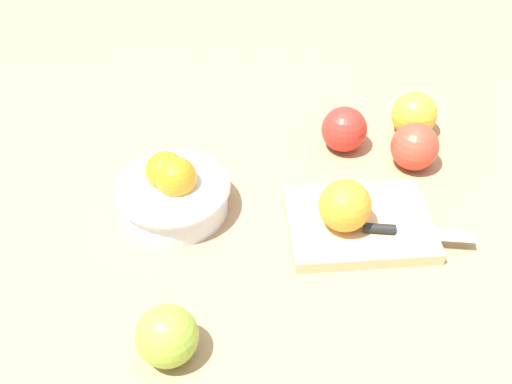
{
  "coord_description": "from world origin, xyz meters",
  "views": [
    {
      "loc": [
        -0.23,
        -0.61,
        0.66
      ],
      "look_at": [
        -0.06,
        0.07,
        0.04
      ],
      "focal_mm": 45.12,
      "sensor_mm": 36.0,
      "label": 1
    }
  ],
  "objects_px": {
    "apple_back_right": "(415,147)",
    "bowl": "(173,191)",
    "orange_on_board": "(345,206)",
    "cutting_board": "(359,224)",
    "knife": "(403,231)",
    "apple_back_right_2": "(344,129)",
    "apple_back_right_3": "(414,114)",
    "apple_front_left": "(167,336)"
  },
  "relations": [
    {
      "from": "cutting_board",
      "to": "apple_back_right_2",
      "type": "height_order",
      "value": "apple_back_right_2"
    },
    {
      "from": "knife",
      "to": "apple_back_right_2",
      "type": "xyz_separation_m",
      "value": [
        -0.0,
        0.23,
        0.01
      ]
    },
    {
      "from": "apple_back_right",
      "to": "bowl",
      "type": "bearing_deg",
      "value": -178.85
    },
    {
      "from": "apple_front_left",
      "to": "apple_back_right_3",
      "type": "bearing_deg",
      "value": 36.25
    },
    {
      "from": "cutting_board",
      "to": "orange_on_board",
      "type": "height_order",
      "value": "orange_on_board"
    },
    {
      "from": "cutting_board",
      "to": "apple_back_right_3",
      "type": "height_order",
      "value": "apple_back_right_3"
    },
    {
      "from": "apple_back_right_2",
      "to": "apple_back_right",
      "type": "bearing_deg",
      "value": -38.2
    },
    {
      "from": "bowl",
      "to": "apple_back_right_3",
      "type": "distance_m",
      "value": 0.44
    },
    {
      "from": "apple_back_right",
      "to": "apple_front_left",
      "type": "height_order",
      "value": "apple_back_right"
    },
    {
      "from": "bowl",
      "to": "cutting_board",
      "type": "xyz_separation_m",
      "value": [
        0.25,
        -0.11,
        -0.03
      ]
    },
    {
      "from": "knife",
      "to": "apple_back_right_3",
      "type": "bearing_deg",
      "value": 62.59
    },
    {
      "from": "apple_back_right_2",
      "to": "apple_back_right_3",
      "type": "xyz_separation_m",
      "value": [
        0.13,
        0.01,
        0.0
      ]
    },
    {
      "from": "cutting_board",
      "to": "apple_front_left",
      "type": "distance_m",
      "value": 0.33
    },
    {
      "from": "apple_back_right",
      "to": "orange_on_board",
      "type": "bearing_deg",
      "value": -143.45
    },
    {
      "from": "orange_on_board",
      "to": "apple_front_left",
      "type": "distance_m",
      "value": 0.31
    },
    {
      "from": "knife",
      "to": "apple_back_right_3",
      "type": "xyz_separation_m",
      "value": [
        0.13,
        0.24,
        0.01
      ]
    },
    {
      "from": "cutting_board",
      "to": "apple_front_left",
      "type": "relative_size",
      "value": 2.75
    },
    {
      "from": "orange_on_board",
      "to": "apple_back_right_3",
      "type": "distance_m",
      "value": 0.29
    },
    {
      "from": "apple_back_right_2",
      "to": "apple_front_left",
      "type": "distance_m",
      "value": 0.48
    },
    {
      "from": "apple_front_left",
      "to": "apple_back_right",
      "type": "bearing_deg",
      "value": 31.21
    },
    {
      "from": "apple_back_right_2",
      "to": "knife",
      "type": "bearing_deg",
      "value": -88.97
    },
    {
      "from": "bowl",
      "to": "knife",
      "type": "xyz_separation_m",
      "value": [
        0.3,
        -0.15,
        -0.01
      ]
    },
    {
      "from": "knife",
      "to": "apple_back_right",
      "type": "bearing_deg",
      "value": 61.01
    },
    {
      "from": "apple_back_right_3",
      "to": "apple_front_left",
      "type": "distance_m",
      "value": 0.59
    },
    {
      "from": "apple_back_right_2",
      "to": "apple_front_left",
      "type": "xyz_separation_m",
      "value": [
        -0.34,
        -0.34,
        -0.0
      ]
    },
    {
      "from": "cutting_board",
      "to": "apple_front_left",
      "type": "xyz_separation_m",
      "value": [
        -0.3,
        -0.15,
        0.03
      ]
    },
    {
      "from": "cutting_board",
      "to": "apple_back_right_3",
      "type": "relative_size",
      "value": 2.68
    },
    {
      "from": "apple_back_right_2",
      "to": "apple_front_left",
      "type": "height_order",
      "value": "same"
    },
    {
      "from": "cutting_board",
      "to": "apple_back_right_3",
      "type": "bearing_deg",
      "value": 49.04
    },
    {
      "from": "cutting_board",
      "to": "apple_back_right_2",
      "type": "xyz_separation_m",
      "value": [
        0.04,
        0.19,
        0.03
      ]
    },
    {
      "from": "cutting_board",
      "to": "knife",
      "type": "relative_size",
      "value": 1.36
    },
    {
      "from": "cutting_board",
      "to": "apple_back_right_2",
      "type": "distance_m",
      "value": 0.2
    },
    {
      "from": "orange_on_board",
      "to": "bowl",
      "type": "bearing_deg",
      "value": 153.23
    },
    {
      "from": "cutting_board",
      "to": "apple_back_right",
      "type": "bearing_deg",
      "value": 40.67
    },
    {
      "from": "orange_on_board",
      "to": "apple_front_left",
      "type": "xyz_separation_m",
      "value": [
        -0.27,
        -0.14,
        -0.02
      ]
    },
    {
      "from": "apple_back_right",
      "to": "apple_back_right_2",
      "type": "relative_size",
      "value": 1.01
    },
    {
      "from": "orange_on_board",
      "to": "apple_back_right_3",
      "type": "bearing_deg",
      "value": 45.43
    },
    {
      "from": "knife",
      "to": "apple_back_right",
      "type": "height_order",
      "value": "apple_back_right"
    },
    {
      "from": "bowl",
      "to": "orange_on_board",
      "type": "relative_size",
      "value": 2.3
    },
    {
      "from": "orange_on_board",
      "to": "knife",
      "type": "height_order",
      "value": "orange_on_board"
    },
    {
      "from": "knife",
      "to": "bowl",
      "type": "bearing_deg",
      "value": 153.38
    },
    {
      "from": "bowl",
      "to": "cutting_board",
      "type": "height_order",
      "value": "bowl"
    }
  ]
}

